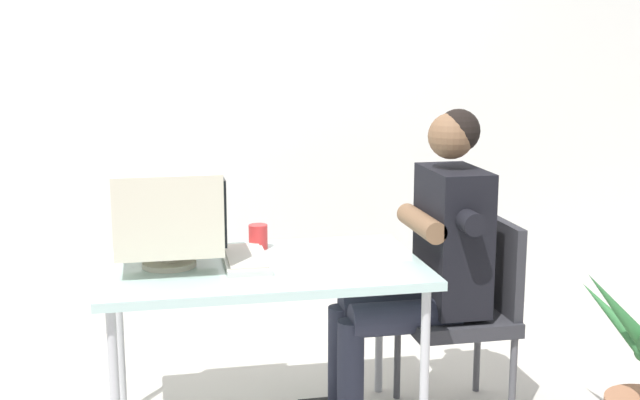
{
  "coord_description": "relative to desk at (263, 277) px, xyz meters",
  "views": [
    {
      "loc": [
        -0.42,
        -3.16,
        1.62
      ],
      "look_at": [
        0.23,
        0.0,
        0.98
      ],
      "focal_mm": 46.85,
      "sensor_mm": 36.0,
      "label": 1
    }
  ],
  "objects": [
    {
      "name": "wall_back",
      "position": [
        0.3,
        1.4,
        0.83
      ],
      "size": [
        8.0,
        0.1,
        3.0
      ],
      "primitive_type": "cube",
      "color": "silver",
      "rests_on": "ground_plane"
    },
    {
      "name": "desk_mug",
      "position": [
        0.02,
        0.25,
        0.1
      ],
      "size": [
        0.08,
        0.09,
        0.1
      ],
      "color": "red",
      "rests_on": "desk"
    },
    {
      "name": "crt_monitor",
      "position": [
        -0.36,
        0.05,
        0.28
      ],
      "size": [
        0.42,
        0.39,
        0.39
      ],
      "color": "beige",
      "rests_on": "desk"
    },
    {
      "name": "office_chair",
      "position": [
        0.89,
        0.04,
        -0.19
      ],
      "size": [
        0.44,
        0.44,
        0.85
      ],
      "color": "#4C4C51",
      "rests_on": "ground_plane"
    },
    {
      "name": "keyboard",
      "position": [
        -0.06,
        0.04,
        0.07
      ],
      "size": [
        0.18,
        0.42,
        0.03
      ],
      "color": "silver",
      "rests_on": "desk"
    },
    {
      "name": "desk",
      "position": [
        0.0,
        0.0,
        0.0
      ],
      "size": [
        1.27,
        0.75,
        0.73
      ],
      "color": "#B7B7BC",
      "rests_on": "ground_plane"
    },
    {
      "name": "person_seated",
      "position": [
        0.7,
        0.04,
        0.03
      ],
      "size": [
        0.75,
        0.59,
        1.32
      ],
      "color": "black",
      "rests_on": "ground_plane"
    }
  ]
}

